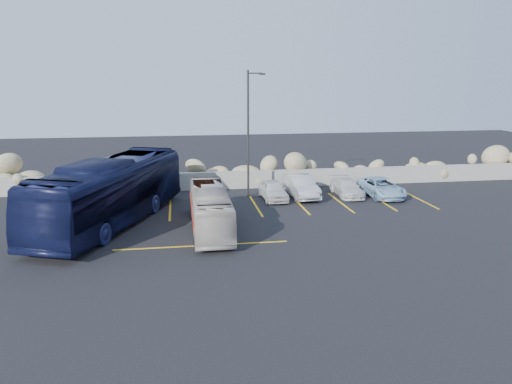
{
  "coord_description": "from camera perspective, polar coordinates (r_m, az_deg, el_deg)",
  "views": [
    {
      "loc": [
        -1.95,
        -21.7,
        7.57
      ],
      "look_at": [
        2.13,
        4.0,
        1.56
      ],
      "focal_mm": 35.0,
      "sensor_mm": 36.0,
      "label": 1
    }
  ],
  "objects": [
    {
      "name": "vintage_bus",
      "position": [
        25.25,
        -5.25,
        -1.95
      ],
      "size": [
        1.85,
        7.74,
        2.15
      ],
      "primitive_type": "imported",
      "rotation": [
        0.0,
        0.0,
        -0.0
      ],
      "color": "#B9B3A7",
      "rests_on": "ground"
    },
    {
      "name": "tour_coach",
      "position": [
        27.08,
        -16.25,
        0.03
      ],
      "size": [
        7.23,
        12.63,
        3.46
      ],
      "primitive_type": "imported",
      "rotation": [
        0.0,
        0.0,
        -0.37
      ],
      "color": "#101436",
      "rests_on": "ground"
    },
    {
      "name": "seawall",
      "position": [
        34.47,
        -5.6,
        1.28
      ],
      "size": [
        60.0,
        0.4,
        1.2
      ],
      "primitive_type": "cube",
      "color": "gray",
      "rests_on": "ground"
    },
    {
      "name": "ground",
      "position": [
        23.07,
        -3.7,
        -6.18
      ],
      "size": [
        90.0,
        90.0,
        0.0
      ],
      "primitive_type": "plane",
      "color": "black",
      "rests_on": "ground"
    },
    {
      "name": "parking_lines",
      "position": [
        29.06,
        4.41,
        -2.12
      ],
      "size": [
        18.16,
        9.36,
        0.01
      ],
      "color": "yellow",
      "rests_on": "ground"
    },
    {
      "name": "car_b",
      "position": [
        32.24,
        5.14,
        0.65
      ],
      "size": [
        1.71,
        4.32,
        1.4
      ],
      "primitive_type": "imported",
      "rotation": [
        0.0,
        0.0,
        0.06
      ],
      "color": "#B6B6BB",
      "rests_on": "ground"
    },
    {
      "name": "riprap_pile",
      "position": [
        35.52,
        -5.74,
        2.78
      ],
      "size": [
        54.0,
        2.8,
        2.6
      ],
      "primitive_type": null,
      "color": "tan",
      "rests_on": "ground"
    },
    {
      "name": "lamppost",
      "position": [
        31.7,
        -0.81,
        7.08
      ],
      "size": [
        1.14,
        0.18,
        8.0
      ],
      "color": "#2F2C2A",
      "rests_on": "ground"
    },
    {
      "name": "car_a",
      "position": [
        31.48,
        1.98,
        0.22
      ],
      "size": [
        1.54,
        3.61,
        1.22
      ],
      "primitive_type": "imported",
      "rotation": [
        0.0,
        0.0,
        0.03
      ],
      "color": "silver",
      "rests_on": "ground"
    },
    {
      "name": "car_c",
      "position": [
        32.99,
        10.34,
        0.49
      ],
      "size": [
        1.56,
        3.73,
        1.08
      ],
      "primitive_type": "imported",
      "rotation": [
        0.0,
        0.0,
        -0.01
      ],
      "color": "silver",
      "rests_on": "ground"
    },
    {
      "name": "car_d",
      "position": [
        33.28,
        14.12,
        0.51
      ],
      "size": [
        2.19,
        4.37,
        1.19
      ],
      "primitive_type": "imported",
      "rotation": [
        0.0,
        0.0,
        0.05
      ],
      "color": "#9CC0DD",
      "rests_on": "ground"
    }
  ]
}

